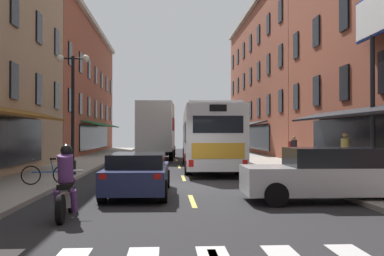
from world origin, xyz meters
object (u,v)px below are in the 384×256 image
Objects in this scene: transit_bus at (208,137)px; pedestrian_near at (294,149)px; box_truck at (157,131)px; bicycle_near at (47,174)px; sedan_mid at (329,175)px; billboard_sign at (372,39)px; street_lamp_twin at (73,108)px; motorcycle_rider at (66,187)px; pedestrian_mid at (345,153)px; sedan_far at (161,146)px; sedan_near at (138,173)px.

transit_bus is 5.87m from pedestrian_near.
box_truck is 17.46m from bicycle_near.
sedan_mid is at bearing 30.79° from pedestrian_near.
billboard_sign is 12.46m from street_lamp_twin.
box_truck is at bearing 75.76° from street_lamp_twin.
billboard_sign is 12.93m from bicycle_near.
motorcycle_rider is 9.80m from street_lamp_twin.
street_lamp_twin is at bearing -16.53° from pedestrian_near.
street_lamp_twin reaches higher than pedestrian_near.
transit_bus is at bearing 72.00° from motorcycle_rider.
pedestrian_mid is (2.84, 5.82, 0.32)m from sedan_mid.
pedestrian_mid is at bearing -61.43° from box_truck.
box_truck is 1.61× the size of sedan_mid.
pedestrian_near reaches higher than sedan_mid.
pedestrian_near is at bearing -62.01° from sedan_far.
transit_bus is at bearing -81.20° from sedan_far.
box_truck is 1.47× the size of street_lamp_twin.
sedan_near is at bearing -164.09° from billboard_sign.
bicycle_near is 11.74m from pedestrian_mid.
bicycle_near is at bearing -101.50° from box_truck.
pedestrian_mid is at bearing 104.35° from billboard_sign.
pedestrian_near is (5.35, 2.29, -0.74)m from transit_bus.
sedan_near is (-3.13, -10.11, -1.06)m from transit_bus.
billboard_sign reaches higher than sedan_mid.
motorcycle_rider is 12.43m from pedestrian_mid.
transit_bus is at bearing 52.46° from bicycle_near.
sedan_mid is 2.79× the size of bicycle_near.
billboard_sign is 4.18× the size of bicycle_near.
motorcycle_rider is at bearing -93.31° from sedan_far.
pedestrian_near is (8.05, -15.15, 0.26)m from sedan_far.
sedan_mid is 1.10× the size of sedan_far.
pedestrian_near is (3.08, 14.15, 0.23)m from sedan_mid.
sedan_far is at bearing 88.55° from box_truck.
pedestrian_mid is (-0.41, 1.60, -4.41)m from billboard_sign.
billboard_sign is 3.40× the size of motorcycle_rider.
sedan_mid is 2.92× the size of pedestrian_near.
sedan_far is 24.75m from pedestrian_mid.
bicycle_near is 4.54m from street_lamp_twin.
transit_bus is 17.68m from sedan_far.
motorcycle_rider is (-1.38, -3.79, 0.04)m from sedan_near.
sedan_near is at bearing 8.69° from pedestrian_near.
sedan_near is 9.21m from pedestrian_mid.
bicycle_near is (-3.26, 1.79, -0.17)m from sedan_near.
bicycle_near is (-3.47, -17.04, -1.60)m from box_truck.
box_truck is at bearing -91.45° from sedan_far.
transit_bus is at bearing 72.78° from sedan_near.
billboard_sign reaches higher than box_truck.
sedan_near is 15.03m from pedestrian_near.
sedan_near is at bearing -107.22° from transit_bus.
transit_bus is 12.11m from sedan_mid.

